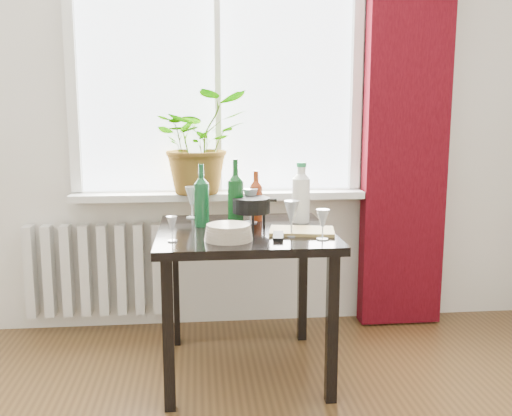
{
  "coord_description": "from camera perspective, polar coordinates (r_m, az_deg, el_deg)",
  "views": [
    {
      "loc": [
        -0.13,
        -1.2,
        1.32
      ],
      "look_at": [
        0.16,
        1.55,
        0.85
      ],
      "focal_mm": 40.0,
      "sensor_mm": 36.0,
      "label": 1
    }
  ],
  "objects": [
    {
      "name": "cutting_board",
      "position": [
        2.76,
        4.6,
        -2.32
      ],
      "size": [
        0.34,
        0.25,
        0.02
      ],
      "primitive_type": "cube",
      "rotation": [
        0.0,
        0.0,
        -0.19
      ],
      "color": "#A58B4A",
      "rests_on": "table"
    },
    {
      "name": "wine_bottle_right",
      "position": [
        2.9,
        -2.06,
        1.63
      ],
      "size": [
        0.1,
        0.1,
        0.35
      ],
      "primitive_type": null,
      "rotation": [
        0.0,
        0.0,
        0.23
      ],
      "color": "#0B3B14",
      "rests_on": "table"
    },
    {
      "name": "window",
      "position": [
        3.44,
        -3.9,
        14.35
      ],
      "size": [
        1.72,
        0.08,
        1.62
      ],
      "color": "white",
      "rests_on": "ground"
    },
    {
      "name": "wineglass_back_left",
      "position": [
        3.13,
        -6.41,
        0.62
      ],
      "size": [
        0.09,
        0.09,
        0.18
      ],
      "primitive_type": null,
      "rotation": [
        0.0,
        0.0,
        0.31
      ],
      "color": "silver",
      "rests_on": "table"
    },
    {
      "name": "potted_plant",
      "position": [
        3.31,
        -5.65,
        6.54
      ],
      "size": [
        0.64,
        0.59,
        0.59
      ],
      "primitive_type": "imported",
      "rotation": [
        0.0,
        0.0,
        0.28
      ],
      "color": "#25691C",
      "rests_on": "windowsill"
    },
    {
      "name": "curtain",
      "position": [
        3.55,
        14.84,
        8.99
      ],
      "size": [
        0.5,
        0.12,
        2.56
      ],
      "color": "#37050B",
      "rests_on": "ground"
    },
    {
      "name": "wineglass_front_right",
      "position": [
        2.67,
        3.58,
        -1.0
      ],
      "size": [
        0.09,
        0.09,
        0.17
      ],
      "primitive_type": null,
      "rotation": [
        0.0,
        0.0,
        -0.37
      ],
      "color": "#B5BCC3",
      "rests_on": "table"
    },
    {
      "name": "plate_stack",
      "position": [
        2.59,
        -2.76,
        -2.47
      ],
      "size": [
        0.29,
        0.29,
        0.07
      ],
      "primitive_type": "cylinder",
      "rotation": [
        0.0,
        0.0,
        0.41
      ],
      "color": "#C0B39F",
      "rests_on": "table"
    },
    {
      "name": "fondue_pot",
      "position": [
        2.89,
        -0.46,
        -0.4
      ],
      "size": [
        0.26,
        0.24,
        0.15
      ],
      "primitive_type": null,
      "rotation": [
        0.0,
        0.0,
        -0.27
      ],
      "color": "black",
      "rests_on": "table"
    },
    {
      "name": "table",
      "position": [
        2.85,
        -1.17,
        -3.98
      ],
      "size": [
        0.85,
        0.85,
        0.74
      ],
      "color": "black",
      "rests_on": "ground"
    },
    {
      "name": "tv_remote",
      "position": [
        2.64,
        2.23,
        -2.84
      ],
      "size": [
        0.07,
        0.17,
        0.02
      ],
      "primitive_type": "cube",
      "rotation": [
        0.0,
        0.0,
        -0.15
      ],
      "color": "black",
      "rests_on": "table"
    },
    {
      "name": "windowsill",
      "position": [
        3.39,
        -3.7,
        1.29
      ],
      "size": [
        1.72,
        0.2,
        0.04
      ],
      "color": "silver",
      "rests_on": "ground"
    },
    {
      "name": "cleaning_bottle",
      "position": [
        3.0,
        4.52,
        1.64
      ],
      "size": [
        0.09,
        0.09,
        0.33
      ],
      "primitive_type": null,
      "rotation": [
        0.0,
        0.0,
        0.01
      ],
      "color": "white",
      "rests_on": "table"
    },
    {
      "name": "wineglass_front_left",
      "position": [
        2.58,
        -8.39,
        -2.08
      ],
      "size": [
        0.06,
        0.06,
        0.12
      ],
      "primitive_type": null,
      "rotation": [
        0.0,
        0.0,
        -0.28
      ],
      "color": "silver",
      "rests_on": "table"
    },
    {
      "name": "wine_bottle_left",
      "position": [
        2.9,
        -5.47,
        1.32
      ],
      "size": [
        0.1,
        0.1,
        0.32
      ],
      "primitive_type": null,
      "rotation": [
        0.0,
        0.0,
        -0.31
      ],
      "color": "#0C421E",
      "rests_on": "table"
    },
    {
      "name": "bottle_amber",
      "position": [
        3.03,
        0.0,
        1.28
      ],
      "size": [
        0.08,
        0.08,
        0.27
      ],
      "primitive_type": null,
      "rotation": [
        0.0,
        0.0,
        0.24
      ],
      "color": "maroon",
      "rests_on": "table"
    },
    {
      "name": "radiator",
      "position": [
        3.57,
        -15.83,
        -5.96
      ],
      "size": [
        0.8,
        0.1,
        0.55
      ],
      "color": "silver",
      "rests_on": "ground"
    },
    {
      "name": "wineglass_back_center",
      "position": [
        2.98,
        -0.55,
        0.27
      ],
      "size": [
        0.08,
        0.08,
        0.19
      ],
      "primitive_type": null,
      "rotation": [
        0.0,
        0.0,
        0.06
      ],
      "color": "silver",
      "rests_on": "table"
    },
    {
      "name": "wineglass_far_right",
      "position": [
        2.61,
        6.68,
        -1.61
      ],
      "size": [
        0.07,
        0.07,
        0.14
      ],
      "primitive_type": null,
      "rotation": [
        0.0,
        0.0,
        -0.22
      ],
      "color": "white",
      "rests_on": "table"
    }
  ]
}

